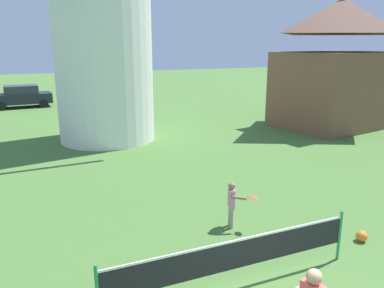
# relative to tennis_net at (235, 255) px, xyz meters

# --- Properties ---
(tennis_net) EXTENTS (5.02, 0.06, 1.10)m
(tennis_net) POSITION_rel_tennis_net_xyz_m (0.00, 0.00, 0.00)
(tennis_net) COLOR #238E4C
(tennis_net) RESTS_ON ground_plane
(player_far) EXTENTS (0.67, 0.65, 1.17)m
(player_far) POSITION_rel_tennis_net_xyz_m (1.14, 2.16, -0.02)
(player_far) COLOR #9E937F
(player_far) RESTS_ON ground_plane
(stray_ball) EXTENTS (0.26, 0.26, 0.26)m
(stray_ball) POSITION_rel_tennis_net_xyz_m (3.54, 0.36, -0.56)
(stray_ball) COLOR orange
(stray_ball) RESTS_ON ground_plane
(parked_car_black) EXTENTS (4.07, 2.08, 1.56)m
(parked_car_black) POSITION_rel_tennis_net_xyz_m (-3.73, 24.17, 0.12)
(parked_car_black) COLOR #1E232D
(parked_car_black) RESTS_ON ground_plane
(chapel) EXTENTS (7.01, 5.65, 7.60)m
(chapel) POSITION_rel_tennis_net_xyz_m (12.17, 10.63, 2.60)
(chapel) COLOR brown
(chapel) RESTS_ON ground_plane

